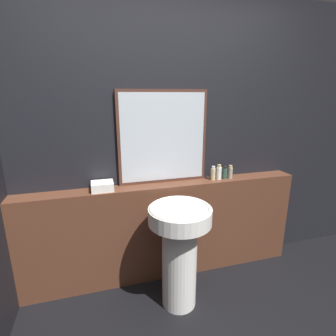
% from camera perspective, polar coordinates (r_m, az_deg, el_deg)
% --- Properties ---
extents(wall_back, '(8.00, 0.06, 2.50)m').
position_cam_1_polar(wall_back, '(2.36, -1.38, 5.24)').
color(wall_back, black).
rests_on(wall_back, ground_plane).
extents(vanity_counter, '(2.55, 0.19, 0.91)m').
position_cam_1_polar(vanity_counter, '(2.52, -0.52, -13.38)').
color(vanity_counter, '#512D1E').
rests_on(vanity_counter, ground_plane).
extents(pedestal_sink, '(0.49, 0.49, 0.87)m').
position_cam_1_polar(pedestal_sink, '(2.14, 2.43, -16.67)').
color(pedestal_sink, silver).
rests_on(pedestal_sink, ground_plane).
extents(mirror, '(0.79, 0.03, 0.81)m').
position_cam_1_polar(mirror, '(2.30, -1.06, 6.64)').
color(mirror, '#47281E').
rests_on(mirror, vanity_counter).
extents(towel_stack, '(0.18, 0.15, 0.07)m').
position_cam_1_polar(towel_stack, '(2.24, -14.09, -3.86)').
color(towel_stack, silver).
rests_on(towel_stack, vanity_counter).
extents(shampoo_bottle, '(0.04, 0.04, 0.13)m').
position_cam_1_polar(shampoo_bottle, '(2.47, 9.78, -1.19)').
color(shampoo_bottle, '#C6B284').
rests_on(shampoo_bottle, vanity_counter).
extents(conditioner_bottle, '(0.05, 0.05, 0.14)m').
position_cam_1_polar(conditioner_bottle, '(2.49, 11.02, -0.97)').
color(conditioner_bottle, white).
rests_on(conditioner_bottle, vanity_counter).
extents(lotion_bottle, '(0.04, 0.04, 0.12)m').
position_cam_1_polar(lotion_bottle, '(2.52, 12.22, -1.06)').
color(lotion_bottle, '#2D4C3D').
rests_on(lotion_bottle, vanity_counter).
extents(body_wash_bottle, '(0.05, 0.05, 0.13)m').
position_cam_1_polar(body_wash_bottle, '(2.55, 13.38, -0.90)').
color(body_wash_bottle, gray).
rests_on(body_wash_bottle, vanity_counter).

